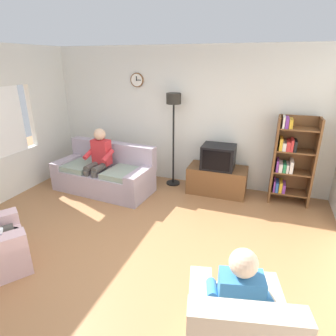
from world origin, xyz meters
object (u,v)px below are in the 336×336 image
couch (105,175)px  bookshelf (290,159)px  person_in_right_armchair (237,296)px  tv_stand (217,180)px  person_on_couch (98,158)px  tv (218,157)px  floor_lamp (174,114)px  armchair_near_bookshelf (235,333)px

couch → bookshelf: size_ratio=1.26×
couch → bookshelf: bearing=11.5°
person_in_right_armchair → tv_stand: bearing=102.9°
couch → person_on_couch: (-0.04, -0.11, 0.39)m
tv → person_in_right_armchair: 3.21m
couch → bookshelf: 3.46m
person_on_couch → person_in_right_armchair: 3.76m
floor_lamp → armchair_near_bookshelf: floor_lamp is taller
bookshelf → floor_lamp: bearing=179.3°
couch → floor_lamp: size_ratio=1.06×
bookshelf → person_on_couch: 3.49m
couch → tv_stand: 2.20m
couch → person_on_couch: bearing=-109.0°
bookshelf → person_in_right_armchair: bearing=-99.2°
tv_stand → armchair_near_bookshelf: armchair_near_bookshelf is taller
person_on_couch → couch: bearing=71.0°
tv → floor_lamp: floor_lamp is taller
tv → bookshelf: size_ratio=0.39×
floor_lamp → armchair_near_bookshelf: bearing=-63.4°
floor_lamp → person_on_couch: size_ratio=1.49×
floor_lamp → armchair_near_bookshelf: 3.91m
bookshelf → armchair_near_bookshelf: bearing=-98.6°
tv → bookshelf: bookshelf is taller
tv → armchair_near_bookshelf: bearing=-77.0°
armchair_near_bookshelf → person_on_couch: bearing=139.0°
person_in_right_armchair → person_on_couch: bearing=139.8°
floor_lamp → person_on_couch: bearing=-146.0°
armchair_near_bookshelf → person_in_right_armchair: 0.33m
tv_stand → armchair_near_bookshelf: 3.32m
tv_stand → bookshelf: size_ratio=0.71×
bookshelf → tv: bearing=-175.6°
couch → armchair_near_bookshelf: (2.85, -2.63, -0.02)m
person_in_right_armchair → floor_lamp: bearing=116.9°
tv_stand → floor_lamp: (-0.93, 0.10, 1.19)m
floor_lamp → armchair_near_bookshelf: (1.67, -3.34, -1.16)m
bookshelf → person_on_couch: size_ratio=1.25×
tv_stand → tv: 0.48m
couch → floor_lamp: 1.79m
tv → floor_lamp: 1.18m
armchair_near_bookshelf → person_in_right_armchair: size_ratio=0.93×
couch → bookshelf: (3.35, 0.68, 0.49)m
couch → tv: tv is taller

